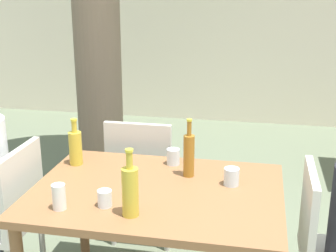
{
  "coord_description": "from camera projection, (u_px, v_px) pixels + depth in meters",
  "views": [
    {
      "loc": [
        0.49,
        -2.15,
        1.78
      ],
      "look_at": [
        0.0,
        0.3,
        0.99
      ],
      "focal_mm": 50.0,
      "sensor_mm": 36.0,
      "label": 1
    }
  ],
  "objects": [
    {
      "name": "drinking_glass_3",
      "position": [
        231.0,
        177.0,
        2.45
      ],
      "size": [
        0.08,
        0.08,
        0.09
      ],
      "color": "silver",
      "rests_on": "dining_table_front"
    },
    {
      "name": "drinking_glass_0",
      "position": [
        105.0,
        198.0,
        2.22
      ],
      "size": [
        0.07,
        0.07,
        0.08
      ],
      "color": "white",
      "rests_on": "dining_table_front"
    },
    {
      "name": "oil_cruet_1",
      "position": [
        75.0,
        147.0,
        2.71
      ],
      "size": [
        0.08,
        0.08,
        0.28
      ],
      "color": "gold",
      "rests_on": "dining_table_front"
    },
    {
      "name": "patio_chair_1",
      "position": [
        329.0,
        246.0,
        2.32
      ],
      "size": [
        0.44,
        0.44,
        0.9
      ],
      "rotation": [
        0.0,
        0.0,
        1.57
      ],
      "color": "beige",
      "rests_on": "ground_plane"
    },
    {
      "name": "oil_cruet_2",
      "position": [
        130.0,
        190.0,
        2.11
      ],
      "size": [
        0.08,
        0.08,
        0.32
      ],
      "color": "gold",
      "rests_on": "dining_table_front"
    },
    {
      "name": "patio_chair_0",
      "position": [
        6.0,
        213.0,
        2.65
      ],
      "size": [
        0.44,
        0.44,
        0.9
      ],
      "rotation": [
        0.0,
        0.0,
        -1.57
      ],
      "color": "beige",
      "rests_on": "ground_plane"
    },
    {
      "name": "drinking_glass_2",
      "position": [
        173.0,
        157.0,
        2.73
      ],
      "size": [
        0.08,
        0.08,
        0.09
      ],
      "color": "silver",
      "rests_on": "dining_table_front"
    },
    {
      "name": "cafe_building_wall",
      "position": [
        224.0,
        11.0,
        5.77
      ],
      "size": [
        10.0,
        0.08,
        2.8
      ],
      "color": "beige",
      "rests_on": "ground_plane"
    },
    {
      "name": "dining_table_front",
      "position": [
        157.0,
        204.0,
        2.44
      ],
      "size": [
        1.29,
        0.93,
        0.74
      ],
      "color": "brown",
      "rests_on": "ground_plane"
    },
    {
      "name": "amber_bottle_0",
      "position": [
        189.0,
        154.0,
        2.54
      ],
      "size": [
        0.06,
        0.06,
        0.33
      ],
      "color": "#9E661E",
      "rests_on": "dining_table_front"
    },
    {
      "name": "patio_chair_2",
      "position": [
        143.0,
        173.0,
        3.19
      ],
      "size": [
        0.44,
        0.44,
        0.9
      ],
      "rotation": [
        0.0,
        0.0,
        3.14
      ],
      "color": "beige",
      "rests_on": "ground_plane"
    },
    {
      "name": "drinking_glass_1",
      "position": [
        59.0,
        197.0,
        2.19
      ],
      "size": [
        0.06,
        0.06,
        0.12
      ],
      "color": "silver",
      "rests_on": "dining_table_front"
    }
  ]
}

